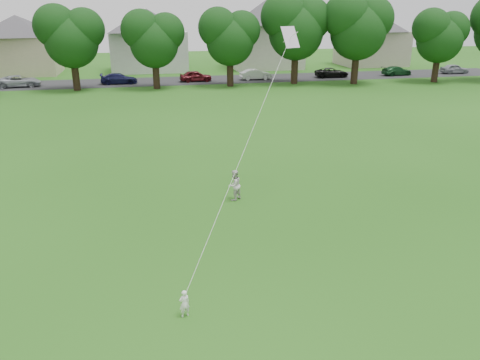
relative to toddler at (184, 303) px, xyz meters
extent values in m
plane|color=#1F5212|center=(0.49, 2.36, -0.42)|extent=(160.00, 160.00, 0.00)
cube|color=#2D2D30|center=(0.49, 44.36, -0.41)|extent=(90.00, 7.00, 0.01)
imported|color=white|center=(0.00, 0.00, 0.00)|extent=(0.35, 0.28, 0.84)
imported|color=silver|center=(2.98, 7.97, 0.28)|extent=(0.86, 0.84, 1.40)
plane|color=white|center=(5.58, 8.77, 6.51)|extent=(1.06, 0.79, 0.86)
cylinder|color=white|center=(2.79, 4.38, 3.35)|extent=(0.01, 0.01, 12.16)
cylinder|color=black|center=(-7.32, 39.89, 1.22)|extent=(0.72, 0.72, 3.29)
cylinder|color=black|center=(0.79, 39.37, 1.13)|extent=(0.70, 0.70, 3.09)
cylinder|color=black|center=(8.67, 39.36, 1.16)|extent=(0.71, 0.71, 3.17)
cylinder|color=black|center=(16.02, 39.66, 1.44)|extent=(0.76, 0.76, 3.72)
cylinder|color=black|center=(22.56, 38.22, 1.45)|extent=(0.76, 0.76, 3.75)
cylinder|color=black|center=(32.10, 37.50, 1.14)|extent=(0.71, 0.71, 3.13)
imported|color=#9C9FAB|center=(-13.63, 43.36, 0.20)|extent=(4.62, 2.55, 1.22)
imported|color=#13153D|center=(-3.21, 43.36, 0.17)|extent=(4.03, 1.67, 1.16)
imported|color=#5D1219|center=(5.38, 43.36, 0.22)|extent=(3.72, 1.60, 1.25)
imported|color=silver|center=(12.45, 43.36, 0.20)|extent=(3.76, 1.49, 1.22)
imported|color=black|center=(22.02, 43.36, 0.16)|extent=(4.13, 2.03, 1.13)
imported|color=#1A4E25|center=(30.66, 43.36, 0.15)|extent=(4.00, 1.98, 1.12)
imported|color=#9294A0|center=(38.78, 43.36, 0.19)|extent=(3.64, 1.71, 1.20)
cube|color=beige|center=(-15.51, 54.36, 1.89)|extent=(9.04, 7.42, 4.63)
pyramid|color=#464348|center=(-15.51, 54.36, 6.75)|extent=(13.04, 13.04, 2.54)
cube|color=silver|center=(0.49, 54.36, 2.12)|extent=(9.77, 7.15, 5.08)
pyramid|color=#464348|center=(0.49, 54.36, 7.46)|extent=(14.10, 14.10, 2.79)
cube|color=beige|center=(16.49, 54.36, 2.49)|extent=(9.39, 7.45, 5.82)
cube|color=#B7AB97|center=(32.49, 54.36, 1.97)|extent=(8.82, 7.27, 4.78)
pyramid|color=#464348|center=(32.49, 54.36, 6.99)|extent=(12.72, 12.72, 2.63)
camera|label=1|loc=(-0.71, -11.03, 7.73)|focal=35.00mm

